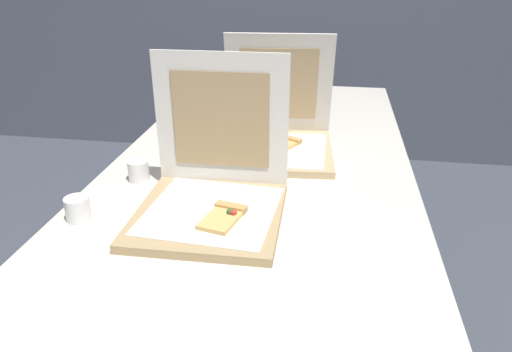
# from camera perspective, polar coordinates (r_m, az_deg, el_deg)

# --- Properties ---
(table) EXTENTS (0.91, 2.07, 0.75)m
(table) POSITION_cam_1_polar(r_m,az_deg,el_deg) (1.43, 0.19, -1.27)
(table) COLOR silver
(table) RESTS_ON ground
(pizza_box_front) EXTENTS (0.35, 0.36, 0.37)m
(pizza_box_front) POSITION_cam_1_polar(r_m,az_deg,el_deg) (1.18, -5.25, -2.02)
(pizza_box_front) COLOR tan
(pizza_box_front) RESTS_ON table
(pizza_box_middle) EXTENTS (0.38, 0.38, 0.36)m
(pizza_box_middle) POSITION_cam_1_polar(r_m,az_deg,el_deg) (1.54, 2.56, 4.83)
(pizza_box_middle) COLOR tan
(pizza_box_middle) RESTS_ON table
(cup_white_mid) EXTENTS (0.06, 0.06, 0.06)m
(cup_white_mid) POSITION_cam_1_polar(r_m,az_deg,el_deg) (1.48, -8.57, 2.72)
(cup_white_mid) COLOR white
(cup_white_mid) RESTS_ON table
(cup_white_near_center) EXTENTS (0.06, 0.06, 0.06)m
(cup_white_near_center) POSITION_cam_1_polar(r_m,az_deg,el_deg) (1.38, -13.85, 0.61)
(cup_white_near_center) COLOR white
(cup_white_near_center) RESTS_ON table
(cup_white_far) EXTENTS (0.06, 0.06, 0.06)m
(cup_white_far) POSITION_cam_1_polar(r_m,az_deg,el_deg) (1.75, -3.65, 6.54)
(cup_white_far) COLOR white
(cup_white_far) RESTS_ON table
(cup_white_near_left) EXTENTS (0.06, 0.06, 0.06)m
(cup_white_near_left) POSITION_cam_1_polar(r_m,az_deg,el_deg) (1.23, -20.52, -3.70)
(cup_white_near_left) COLOR white
(cup_white_near_left) RESTS_ON table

